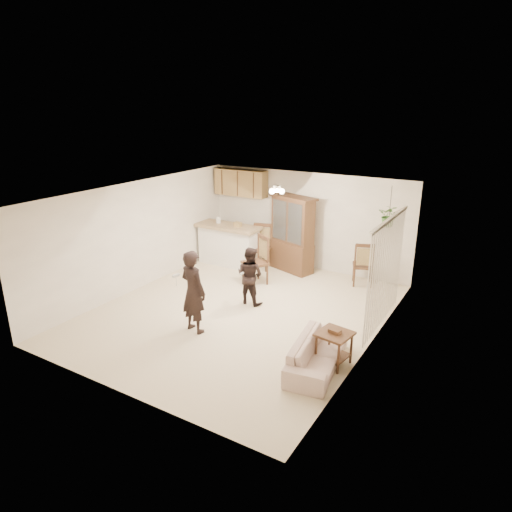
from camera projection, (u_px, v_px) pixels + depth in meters
The scene contains 23 objects.
floor at pixel (239, 312), 9.52m from camera, with size 6.50×6.50×0.00m, color beige.
ceiling at pixel (238, 194), 8.72m from camera, with size 5.50×6.50×0.02m, color white.
wall_back at pixel (307, 221), 11.76m from camera, with size 5.50×0.02×2.50m, color beige.
wall_front at pixel (115, 318), 6.48m from camera, with size 5.50×0.02×2.50m, color beige.
wall_left at pixel (138, 236), 10.45m from camera, with size 0.02×6.50×2.50m, color beige.
wall_right at pixel (374, 282), 7.79m from camera, with size 0.02×6.50×2.50m, color beige.
breakfast_bar at pixel (229, 246), 12.17m from camera, with size 1.60×0.55×1.00m, color white.
bar_top at pixel (228, 227), 11.99m from camera, with size 1.75×0.70×0.08m, color tan.
upper_cabinets at pixel (241, 183), 12.26m from camera, with size 1.50×0.34×0.70m, color olive.
vertical_blinds at pixel (385, 273), 8.58m from camera, with size 0.06×2.30×2.10m, color white, non-canonical shape.
ceiling_fixture at pixel (277, 190), 9.63m from camera, with size 0.36×0.36×0.20m, color #FFE6BF, non-canonical shape.
hanging_plant at pixel (389, 216), 9.76m from camera, with size 0.43×0.37×0.48m, color #305923.
plant_cord at pixel (391, 201), 9.66m from camera, with size 0.01×0.01×0.65m, color black.
sofa at pixel (318, 347), 7.45m from camera, with size 1.87×0.73×0.73m, color beige.
adult at pixel (193, 287), 8.47m from camera, with size 0.66×0.43×1.80m, color black.
child at pixel (250, 274), 9.75m from camera, with size 0.66×0.51×1.35m, color black.
china_hutch at pixel (292, 235), 11.58m from camera, with size 1.33×0.83×1.95m.
side_table at pixel (334, 348), 7.55m from camera, with size 0.60×0.60×0.64m.
chair_bar at pixel (260, 256), 11.93m from camera, with size 0.63×0.63×1.16m.
chair_hutch_left at pixel (255, 270), 10.92m from camera, with size 0.71×0.71×1.17m.
chair_hutch_right at pixel (362, 272), 10.88m from camera, with size 0.61×0.61×1.07m.
controller_adult at pixel (176, 276), 8.10m from camera, with size 0.04×0.14×0.04m, color silver.
controller_child at pixel (242, 273), 9.49m from camera, with size 0.03×0.11×0.03m, color silver.
Camera 1 is at (4.72, -7.24, 4.17)m, focal length 32.00 mm.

